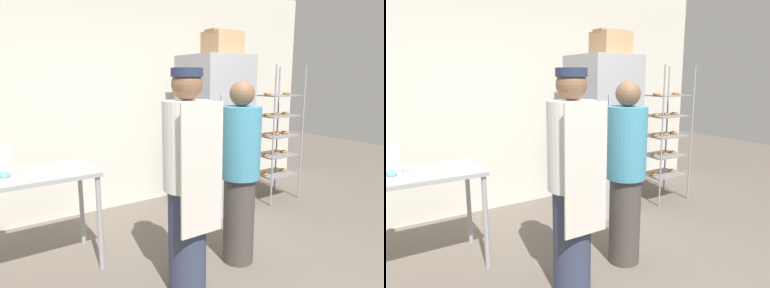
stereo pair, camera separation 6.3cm
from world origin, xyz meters
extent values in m
cube|color=silver|center=(0.00, 2.43, 1.47)|extent=(6.40, 0.12, 2.94)
cube|color=#9EA0A5|center=(0.94, 1.64, 0.97)|extent=(0.70, 0.75, 1.94)
cube|color=gray|center=(0.94, 1.28, 0.99)|extent=(0.64, 0.02, 1.59)
cylinder|color=silver|center=(0.75, 1.25, 1.02)|extent=(0.02, 0.02, 0.95)
cylinder|color=#93969B|center=(1.60, 1.25, 0.91)|extent=(0.02, 0.02, 1.83)
cylinder|color=#93969B|center=(2.16, 1.25, 0.91)|extent=(0.02, 0.02, 1.83)
cylinder|color=#93969B|center=(1.60, 1.69, 0.91)|extent=(0.02, 0.02, 1.83)
cylinder|color=#93969B|center=(2.16, 1.69, 0.91)|extent=(0.02, 0.02, 1.83)
cube|color=gray|center=(1.88, 1.47, 0.35)|extent=(0.51, 0.41, 0.01)
torus|color=orange|center=(1.70, 1.47, 0.37)|extent=(0.10, 0.10, 0.03)
torus|color=orange|center=(2.06, 1.47, 0.37)|extent=(0.10, 0.10, 0.03)
cube|color=gray|center=(1.88, 1.47, 0.62)|extent=(0.51, 0.41, 0.01)
torus|color=orange|center=(1.70, 1.47, 0.64)|extent=(0.09, 0.09, 0.03)
torus|color=orange|center=(1.88, 1.47, 0.64)|extent=(0.09, 0.09, 0.03)
torus|color=orange|center=(2.06, 1.47, 0.64)|extent=(0.09, 0.09, 0.03)
cube|color=gray|center=(1.88, 1.47, 0.89)|extent=(0.51, 0.41, 0.01)
torus|color=orange|center=(1.70, 1.47, 0.92)|extent=(0.10, 0.10, 0.03)
torus|color=orange|center=(1.88, 1.47, 0.92)|extent=(0.10, 0.10, 0.03)
torus|color=orange|center=(2.06, 1.47, 0.92)|extent=(0.10, 0.10, 0.03)
cube|color=gray|center=(1.88, 1.47, 1.17)|extent=(0.51, 0.41, 0.01)
torus|color=orange|center=(1.70, 1.47, 1.19)|extent=(0.10, 0.10, 0.03)
torus|color=orange|center=(1.88, 1.47, 1.19)|extent=(0.10, 0.10, 0.03)
torus|color=orange|center=(2.06, 1.47, 1.19)|extent=(0.10, 0.10, 0.03)
cube|color=gray|center=(1.88, 1.47, 1.44)|extent=(0.51, 0.41, 0.01)
torus|color=orange|center=(1.70, 1.47, 1.46)|extent=(0.10, 0.10, 0.03)
torus|color=orange|center=(2.06, 1.47, 1.46)|extent=(0.10, 0.10, 0.03)
cube|color=#9EA0A5|center=(-1.26, 1.29, 0.87)|extent=(1.06, 0.63, 0.04)
cylinder|color=#9EA0A5|center=(-0.77, 1.01, 0.43)|extent=(0.04, 0.04, 0.85)
cylinder|color=#9EA0A5|center=(-0.77, 1.56, 0.43)|extent=(0.04, 0.04, 0.85)
torus|color=#669EC6|center=(-1.45, 1.07, 0.95)|extent=(0.08, 0.08, 0.02)
torus|color=#669EC6|center=(-1.45, 1.15, 0.95)|extent=(0.08, 0.08, 0.02)
cube|color=tan|center=(0.99, 1.56, 2.07)|extent=(0.39, 0.35, 0.27)
cube|color=#A58057|center=(0.99, 1.56, 2.21)|extent=(0.40, 0.18, 0.02)
cylinder|color=#333D56|center=(-0.30, 0.34, 0.42)|extent=(0.30, 0.30, 0.84)
cylinder|color=silver|center=(-0.30, 0.34, 1.18)|extent=(0.37, 0.37, 0.67)
sphere|color=brown|center=(-0.30, 0.34, 1.62)|extent=(0.23, 0.23, 0.23)
cube|color=beige|center=(-0.30, 0.15, 1.03)|extent=(0.35, 0.02, 0.96)
cylinder|color=#232D4C|center=(-0.30, 0.34, 1.71)|extent=(0.23, 0.23, 0.06)
cylinder|color=#47423D|center=(0.33, 0.45, 0.40)|extent=(0.28, 0.28, 0.80)
cylinder|color=teal|center=(0.33, 0.45, 1.11)|extent=(0.35, 0.35, 0.63)
sphere|color=brown|center=(0.33, 0.45, 1.54)|extent=(0.22, 0.22, 0.22)
camera|label=1|loc=(-1.65, -1.75, 1.67)|focal=32.00mm
camera|label=2|loc=(-1.60, -1.78, 1.67)|focal=32.00mm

